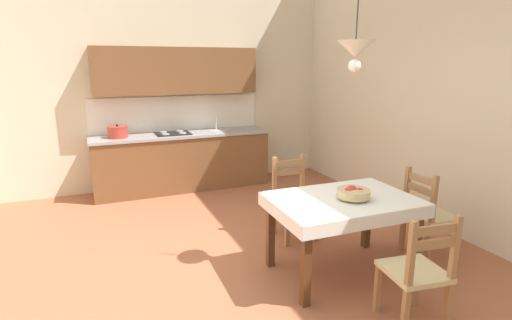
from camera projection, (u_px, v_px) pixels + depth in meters
ground_plane at (244, 284)px, 3.71m from camera, size 5.84×7.18×0.10m
wall_back at (166, 58)px, 6.21m from camera, size 5.84×0.12×4.09m
wall_right at (477, 55)px, 4.22m from camera, size 0.12×7.18×4.09m
kitchen_cabinetry at (181, 136)px, 6.23m from camera, size 2.73×0.63×2.20m
dining_table at (342, 212)px, 3.69m from camera, size 1.35×0.94×0.75m
dining_chair_kitchen_side at (293, 200)px, 4.53m from camera, size 0.43×0.43×0.93m
dining_chair_camera_side at (417, 273)px, 2.96m from camera, size 0.47×0.47×0.93m
dining_chair_window_side at (428, 215)px, 4.08m from camera, size 0.42×0.42×0.93m
fruit_bowl at (353, 193)px, 3.61m from camera, size 0.30×0.30×0.12m
pendant_lamp at (355, 50)px, 3.36m from camera, size 0.32×0.32×0.80m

